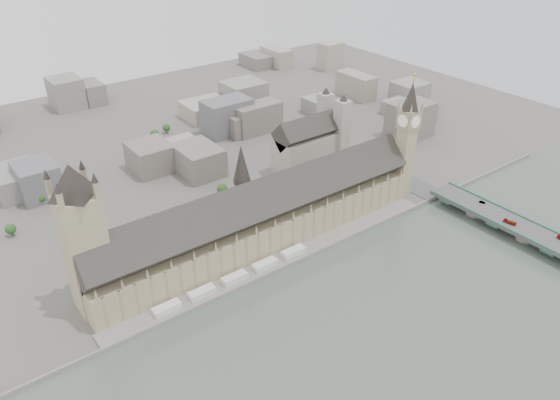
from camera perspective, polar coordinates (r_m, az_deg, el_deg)
ground at (r=394.38m, az=-0.40°, el=-5.93°), size 900.00×900.00×0.00m
embankment_wall at (r=383.88m, az=0.94°, el=-6.80°), size 600.00×1.50×3.00m
river_terrace at (r=388.94m, az=0.26°, el=-6.33°), size 270.00×15.00×2.00m
terrace_tents at (r=369.60m, az=-4.78°, el=-8.11°), size 118.00×7.00×4.00m
palace_of_westminster at (r=394.99m, az=-2.11°, el=-1.92°), size 265.00×40.73×55.44m
elizabeth_tower at (r=455.43m, az=13.14°, el=6.84°), size 17.00×17.00×107.50m
victoria_tower at (r=340.12m, az=-19.96°, el=-3.25°), size 30.00×30.00×100.00m
central_tower at (r=377.29m, az=-4.01°, el=2.55°), size 13.00×13.00×48.00m
westminster_bridge at (r=451.11m, az=23.46°, el=-2.87°), size 25.00×325.00×10.25m
westminster_abbey at (r=506.57m, az=3.29°, el=5.94°), size 68.00×36.00×64.00m
city_skyline_inland at (r=576.94m, az=-15.18°, el=7.37°), size 720.00×360.00×38.00m
park_trees at (r=427.58m, az=-6.28°, el=-1.77°), size 110.00×30.00×15.00m
red_bus_north at (r=446.03m, az=22.88°, el=-2.14°), size 3.86×9.88×2.68m
car_silver at (r=466.75m, az=20.38°, el=-0.21°), size 3.42×5.10×1.59m
car_approach at (r=504.31m, az=13.48°, el=3.22°), size 3.00×4.97×1.35m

